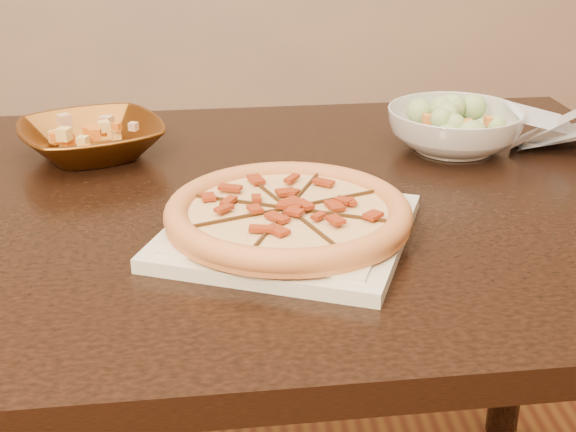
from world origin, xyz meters
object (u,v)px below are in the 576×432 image
Objects in this scene: dining_table at (209,261)px; plate at (288,230)px; pizza at (288,213)px; salad_bowl at (454,129)px; bronze_bowl at (92,140)px.

dining_table is 3.91× the size of plate.
pizza is (-0.00, 0.00, 0.02)m from plate.
salad_bowl is at bearing 24.20° from dining_table.
dining_table is 6.64× the size of salad_bowl.
pizza reaches higher than dining_table.
pizza is 0.44m from bronze_bowl.
bronze_bowl is (-0.18, 0.20, 0.13)m from dining_table.
dining_table is 6.53× the size of bronze_bowl.
pizza is at bearing -49.39° from bronze_bowl.
pizza is 0.44m from salad_bowl.
pizza is at bearing 105.08° from plate.
plate is 1.70× the size of salad_bowl.
plate is 0.45m from bronze_bowl.
bronze_bowl is (-0.29, 0.34, -0.01)m from pizza.
dining_table is at bearing -155.80° from salad_bowl.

